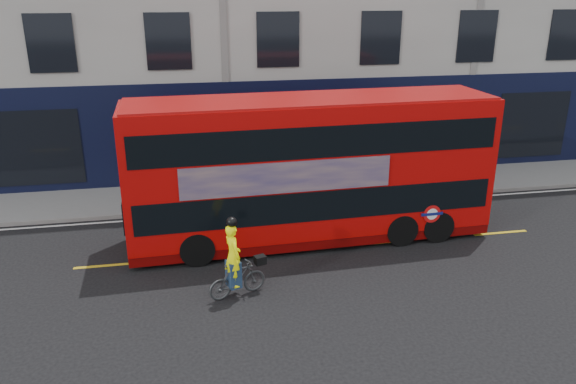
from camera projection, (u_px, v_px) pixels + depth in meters
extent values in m
plane|color=black|center=(256.00, 278.00, 14.98)|extent=(120.00, 120.00, 0.00)
cube|color=gray|center=(233.00, 194.00, 20.97)|extent=(60.00, 3.00, 0.12)
cube|color=slate|center=(237.00, 208.00, 19.58)|extent=(60.00, 0.12, 0.13)
cube|color=black|center=(228.00, 134.00, 21.67)|extent=(50.00, 0.08, 4.00)
cube|color=silver|center=(238.00, 213.00, 19.32)|extent=(58.00, 0.10, 0.01)
cube|color=#B80807|center=(311.00, 164.00, 16.64)|extent=(10.84, 2.80, 3.86)
cube|color=#5C0403|center=(310.00, 229.00, 17.35)|extent=(10.83, 2.75, 0.29)
cube|color=black|center=(310.00, 192.00, 16.93)|extent=(10.41, 2.83, 0.88)
cube|color=black|center=(311.00, 132.00, 16.30)|extent=(10.41, 2.83, 0.88)
cube|color=#980B0A|center=(312.00, 99.00, 15.97)|extent=(10.62, 2.70, 0.08)
cube|color=black|center=(473.00, 179.00, 18.04)|extent=(0.11, 2.20, 0.88)
cube|color=black|center=(479.00, 122.00, 17.41)|extent=(0.11, 2.20, 0.88)
cube|color=black|center=(125.00, 206.00, 15.83)|extent=(0.11, 2.20, 0.88)
cube|color=gray|center=(288.00, 177.00, 15.27)|extent=(5.87, 0.23, 0.88)
cylinder|color=red|center=(432.00, 214.00, 16.67)|extent=(0.55, 0.04, 0.55)
cylinder|color=white|center=(432.00, 214.00, 16.67)|extent=(0.35, 0.03, 0.35)
cube|color=#0C1459|center=(432.00, 214.00, 16.66)|extent=(0.69, 0.04, 0.09)
cylinder|color=black|center=(421.00, 213.00, 18.05)|extent=(1.06, 2.53, 0.98)
cylinder|color=black|center=(387.00, 216.00, 17.81)|extent=(1.06, 2.53, 0.98)
cylinder|color=black|center=(195.00, 233.00, 16.56)|extent=(1.06, 2.53, 0.98)
imported|color=#434648|center=(237.00, 279.00, 13.99)|extent=(1.58, 0.89, 0.91)
imported|color=#FDFF07|center=(233.00, 255.00, 13.71)|extent=(0.55, 0.68, 1.61)
cube|color=black|center=(260.00, 260.00, 14.15)|extent=(0.33, 0.29, 0.22)
cube|color=navy|center=(234.00, 274.00, 13.89)|extent=(0.40, 0.45, 0.69)
sphere|color=black|center=(232.00, 222.00, 13.41)|extent=(0.26, 0.26, 0.26)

